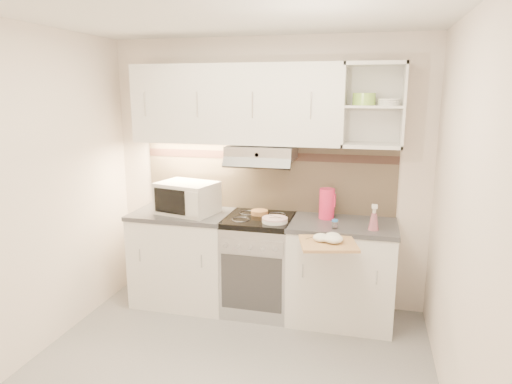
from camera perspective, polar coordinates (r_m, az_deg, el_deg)
ground at (r=3.55m, az=-4.17°, el=-22.14°), size 3.00×3.00×0.00m
room_shell at (r=3.29m, az=-2.58°, el=5.71°), size 3.04×2.84×2.52m
base_cabinet_left at (r=4.51m, az=-9.00°, el=-8.25°), size 0.90×0.60×0.86m
worktop_left at (r=4.37m, az=-9.20°, el=-2.72°), size 0.92×0.62×0.04m
base_cabinet_right at (r=4.18m, az=10.59°, el=-10.00°), size 0.90×0.60×0.86m
worktop_right at (r=4.03m, az=10.85°, el=-4.08°), size 0.92×0.62×0.04m
electric_range at (r=4.27m, az=0.40°, el=-8.97°), size 0.60×0.60×0.90m
microwave at (r=4.29m, az=-8.60°, el=-0.72°), size 0.59×0.49×0.29m
watering_can at (r=4.16m, az=-8.54°, el=-2.06°), size 0.25×0.14×0.22m
plate_stack at (r=3.97m, az=2.37°, el=-3.50°), size 0.22×0.22×0.05m
bread_loaf at (r=4.21m, az=0.43°, el=-2.57°), size 0.16×0.16×0.04m
pink_pitcher at (r=4.10m, az=8.86°, el=-1.44°), size 0.15×0.14×0.27m
glass_jar at (r=4.13m, az=9.01°, el=-1.63°), size 0.12×0.12×0.23m
spice_jar at (r=3.84m, az=9.82°, el=-3.95°), size 0.05×0.05×0.08m
spray_bottle at (r=3.86m, az=14.52°, el=-3.31°), size 0.09×0.09×0.23m
cutting_board at (r=3.56m, az=9.00°, el=-6.38°), size 0.50×0.47×0.02m
dish_towel at (r=3.57m, az=9.19°, el=-5.61°), size 0.26×0.23×0.07m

